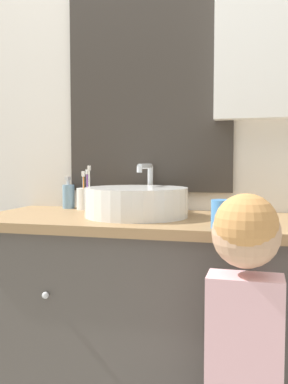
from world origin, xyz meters
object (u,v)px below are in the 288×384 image
object	(u,v)px
soap_dispenser	(69,196)
child_figure	(245,337)
drinking_cup	(222,214)
toothbrush_holder	(86,198)
sink_basin	(137,201)

from	to	relation	value
soap_dispenser	child_figure	world-z (taller)	soap_dispenser
child_figure	drinking_cup	xyz separation A→B (m)	(-0.08, 0.24, 0.30)
toothbrush_holder	drinking_cup	bearing A→B (deg)	-32.72
sink_basin	soap_dispenser	size ratio (longest dim) A/B	3.06
toothbrush_holder	soap_dispenser	xyz separation A→B (m)	(-0.09, 0.02, 0.00)
soap_dispenser	child_figure	xyz separation A→B (m)	(0.81, -0.67, -0.31)
soap_dispenser	drinking_cup	world-z (taller)	soap_dispenser
soap_dispenser	sink_basin	bearing A→B (deg)	-28.53
toothbrush_holder	drinking_cup	distance (m)	0.75
drinking_cup	child_figure	bearing A→B (deg)	-71.28
child_figure	sink_basin	bearing A→B (deg)	132.73
child_figure	drinking_cup	bearing A→B (deg)	108.72
sink_basin	drinking_cup	xyz separation A→B (m)	(0.34, -0.22, -0.01)
soap_dispenser	toothbrush_holder	bearing A→B (deg)	-12.43
child_figure	drinking_cup	world-z (taller)	child_figure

